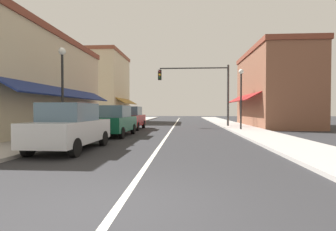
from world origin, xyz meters
TOP-DOWN VIEW (x-y plane):
  - ground_plane at (0.00, 18.00)m, footprint 80.00×80.00m
  - sidewalk_left at (-5.50, 18.00)m, footprint 2.60×56.00m
  - sidewalk_right at (5.50, 18.00)m, footprint 2.60×56.00m
  - lane_center_stripe at (0.00, 18.00)m, footprint 0.14×52.00m
  - storefront_left_block at (-9.76, 12.00)m, footprint 7.25×14.20m
  - storefront_right_block at (9.02, 20.00)m, footprint 5.76×10.20m
  - storefront_far_left at (-9.40, 28.00)m, footprint 6.51×8.20m
  - parked_car_nearest_left at (-3.23, 5.58)m, footprint 1.84×4.13m
  - parked_car_second_left at (-3.04, 10.86)m, footprint 1.85×4.14m
  - parked_car_third_left at (-3.20, 15.95)m, footprint 1.79×4.10m
  - traffic_signal_mast_arm at (2.55, 18.94)m, footprint 6.23×0.50m
  - street_lamp_left_near at (-5.13, 8.82)m, footprint 0.36×0.36m
  - street_lamp_right_mid at (5.09, 15.12)m, footprint 0.36×0.36m

SIDE VIEW (x-z plane):
  - ground_plane at x=0.00m, z-range 0.00..0.00m
  - lane_center_stripe at x=0.00m, z-range 0.00..0.01m
  - sidewalk_left at x=-5.50m, z-range 0.00..0.12m
  - sidewalk_right at x=5.50m, z-range 0.00..0.12m
  - parked_car_nearest_left at x=-3.23m, z-range -0.01..1.76m
  - parked_car_second_left at x=-3.04m, z-range -0.01..1.76m
  - parked_car_third_left at x=-3.20m, z-range -0.01..1.76m
  - street_lamp_right_mid at x=5.09m, z-range 0.80..5.27m
  - street_lamp_left_near at x=-5.13m, z-range 0.82..5.46m
  - storefront_left_block at x=-9.76m, z-range 0.00..6.44m
  - storefront_right_block at x=9.02m, z-range 0.00..6.88m
  - traffic_signal_mast_arm at x=2.55m, z-range 1.08..6.53m
  - storefront_far_left at x=-9.40m, z-range 0.00..8.62m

